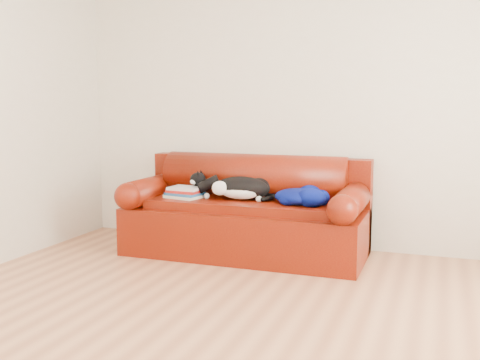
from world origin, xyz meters
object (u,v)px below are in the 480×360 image
(book_stack, at_px, (185,192))
(cat, at_px, (241,189))
(blanket, at_px, (301,196))
(sofa_base, at_px, (246,228))

(book_stack, height_order, cat, cat)
(book_stack, bearing_deg, blanket, 3.10)
(book_stack, distance_m, cat, 0.51)
(sofa_base, bearing_deg, blanket, -6.48)
(sofa_base, distance_m, blanket, 0.61)
(sofa_base, bearing_deg, book_stack, -167.84)
(cat, relative_size, blanket, 1.37)
(book_stack, relative_size, cat, 0.49)
(sofa_base, xyz_separation_m, book_stack, (-0.54, -0.12, 0.31))
(cat, xyz_separation_m, blanket, (0.54, -0.01, -0.03))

